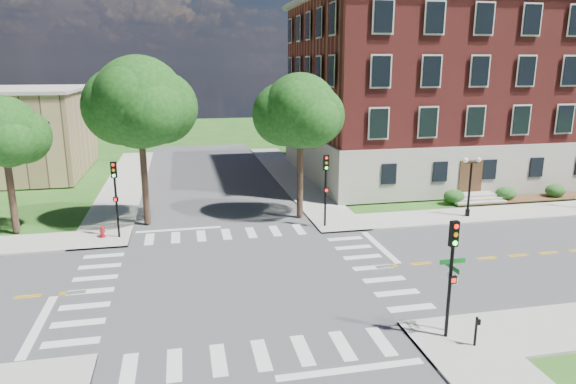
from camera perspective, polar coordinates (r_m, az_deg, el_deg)
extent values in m
plane|color=#224F16|center=(26.63, -5.43, -9.61)|extent=(160.00, 160.00, 0.00)
cube|color=#3D3D3F|center=(26.63, -5.44, -9.60)|extent=(90.00, 12.00, 0.01)
cube|color=#3D3D3F|center=(26.63, -5.44, -9.60)|extent=(12.00, 90.00, 0.01)
cube|color=#9E9B93|center=(42.31, 25.84, -1.89)|extent=(34.00, 3.50, 0.12)
cube|color=#9E9B93|center=(49.53, 0.44, 1.70)|extent=(3.50, 34.00, 0.12)
cube|color=#9E9B93|center=(48.72, -17.68, 0.82)|extent=(3.50, 34.00, 0.12)
cube|color=silver|center=(31.40, 10.16, -6.02)|extent=(0.40, 5.50, 0.00)
cube|color=#A9A395|center=(54.01, 17.83, 4.39)|extent=(30.00, 20.00, 4.20)
cube|color=maroon|center=(53.35, 18.48, 12.89)|extent=(29.55, 19.70, 11.80)
cube|color=#A9A395|center=(53.65, 19.02, 19.45)|extent=(30.60, 20.60, 0.50)
cube|color=#472D19|center=(43.58, 19.63, 1.53)|extent=(2.00, 0.10, 2.80)
cylinder|color=#312718|center=(37.01, -28.30, -0.72)|extent=(0.44, 0.44, 4.35)
sphere|color=#0F3712|center=(36.28, -29.10, 5.95)|extent=(4.35, 4.35, 4.35)
cylinder|color=#312718|center=(35.56, -15.60, 0.60)|extent=(0.44, 0.44, 5.16)
sphere|color=#0F3712|center=(34.74, -16.20, 9.56)|extent=(5.97, 5.97, 5.97)
cylinder|color=#312718|center=(35.97, 1.33, 1.05)|extent=(0.44, 0.44, 4.89)
sphere|color=#0F3712|center=(35.18, 1.37, 9.02)|extent=(5.12, 5.12, 5.12)
cylinder|color=black|center=(21.30, 17.47, -10.57)|extent=(0.14, 0.14, 3.80)
cube|color=black|center=(20.45, 17.96, -4.44)|extent=(0.35, 0.26, 1.00)
cylinder|color=red|center=(20.24, 18.21, -3.66)|extent=(0.19, 0.07, 0.18)
cylinder|color=orange|center=(20.34, 18.14, -4.55)|extent=(0.19, 0.07, 0.18)
cylinder|color=#19E533|center=(20.44, 18.07, -5.42)|extent=(0.19, 0.07, 0.18)
cube|color=black|center=(20.92, 17.83, -9.27)|extent=(0.31, 0.16, 0.30)
cylinder|color=black|center=(34.02, 4.17, -0.70)|extent=(0.14, 0.14, 3.80)
cube|color=black|center=(33.49, 4.24, 3.28)|extent=(0.35, 0.27, 1.00)
cylinder|color=red|center=(33.30, 4.31, 3.79)|extent=(0.19, 0.08, 0.18)
cylinder|color=orange|center=(33.36, 4.30, 3.24)|extent=(0.19, 0.08, 0.18)
cylinder|color=#19E533|center=(33.43, 4.29, 2.68)|extent=(0.19, 0.08, 0.18)
cube|color=black|center=(33.70, 4.27, 0.21)|extent=(0.32, 0.17, 0.30)
cylinder|color=black|center=(33.40, -18.48, -1.68)|extent=(0.14, 0.14, 3.80)
cube|color=black|center=(32.86, -18.80, 2.35)|extent=(0.37, 0.30, 1.00)
cylinder|color=red|center=(32.67, -18.87, 2.87)|extent=(0.19, 0.10, 0.18)
cylinder|color=orange|center=(32.73, -18.83, 2.31)|extent=(0.19, 0.10, 0.18)
cylinder|color=#19E533|center=(32.80, -18.78, 1.74)|extent=(0.19, 0.10, 0.18)
cube|color=black|center=(33.07, -18.59, -0.76)|extent=(0.32, 0.20, 0.30)
cylinder|color=black|center=(38.75, 19.31, -2.16)|extent=(0.32, 0.32, 0.50)
cylinder|color=black|center=(38.34, 19.51, 0.21)|extent=(0.16, 0.16, 3.80)
cube|color=black|center=(37.95, 19.75, 3.07)|extent=(1.00, 0.06, 0.06)
sphere|color=white|center=(37.66, 19.12, 3.35)|extent=(0.36, 0.36, 0.36)
sphere|color=white|center=(38.18, 20.41, 3.38)|extent=(0.36, 0.36, 0.36)
cylinder|color=gray|center=(21.91, 17.53, -10.87)|extent=(0.07, 0.07, 3.10)
cube|color=#0D681E|center=(21.36, 17.82, -7.34)|extent=(1.10, 0.03, 0.20)
cube|color=#0D681E|center=(21.45, 17.77, -7.96)|extent=(0.03, 1.10, 0.20)
cube|color=silver|center=(21.64, 17.80, -9.05)|extent=(0.03, 0.75, 0.25)
cylinder|color=black|center=(21.56, 20.14, -14.33)|extent=(0.10, 0.10, 1.20)
cube|color=black|center=(21.27, 20.41, -13.40)|extent=(0.14, 0.08, 0.22)
cylinder|color=#B20D17|center=(34.19, -19.87, -4.68)|extent=(0.32, 0.32, 0.10)
cylinder|color=#B20D17|center=(34.12, -19.91, -4.28)|extent=(0.22, 0.22, 0.60)
sphere|color=#B20D17|center=(34.02, -19.95, -3.75)|extent=(0.24, 0.24, 0.24)
cylinder|color=#B20D17|center=(34.09, -19.92, -4.15)|extent=(0.35, 0.12, 0.12)
cylinder|color=#B20D17|center=(34.09, -19.92, -4.15)|extent=(0.12, 0.35, 0.12)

